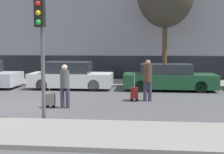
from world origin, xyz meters
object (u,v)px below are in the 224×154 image
at_px(parked_car_1, 70,76).
at_px(pedestrian_left, 65,84).
at_px(parked_bicycle, 37,75).
at_px(pedestrian_right, 148,78).
at_px(traffic_light, 41,36).
at_px(parked_car_2, 169,78).
at_px(trolley_right, 134,93).
at_px(trolley_left, 50,99).

relative_size(parked_car_1, pedestrian_left, 2.67).
distance_m(parked_car_1, parked_bicycle, 3.67).
height_order(pedestrian_right, traffic_light, traffic_light).
xyz_separation_m(parked_car_2, pedestrian_left, (-4.15, -4.96, 0.27)).
xyz_separation_m(trolley_right, parked_bicycle, (-6.17, 5.79, 0.14)).
distance_m(traffic_light, parked_bicycle, 10.29).
bearing_deg(pedestrian_right, traffic_light, -140.54).
xyz_separation_m(parked_car_2, trolley_right, (-1.64, -3.32, -0.29)).
distance_m(parked_car_1, pedestrian_left, 5.04).
xyz_separation_m(pedestrian_right, traffic_light, (-3.23, -3.75, 1.64)).
xyz_separation_m(pedestrian_left, trolley_right, (2.51, 1.64, -0.56)).
xyz_separation_m(trolley_left, trolley_right, (3.06, 1.65, 0.02)).
xyz_separation_m(pedestrian_left, trolley_left, (-0.55, -0.02, -0.59)).
xyz_separation_m(pedestrian_right, parked_bicycle, (-6.72, 5.70, -0.49)).
relative_size(pedestrian_left, trolley_right, 1.44).
relative_size(trolley_right, parked_bicycle, 0.63).
bearing_deg(trolley_right, traffic_light, -126.36).
height_order(trolley_right, parked_bicycle, trolley_right).
height_order(pedestrian_right, trolley_right, pedestrian_right).
xyz_separation_m(traffic_light, parked_bicycle, (-3.48, 9.45, -2.12)).
height_order(trolley_left, pedestrian_right, pedestrian_right).
distance_m(parked_car_2, trolley_right, 3.72).
bearing_deg(parked_bicycle, parked_car_1, -43.00).
bearing_deg(traffic_light, parked_car_2, 58.16).
relative_size(parked_car_1, parked_bicycle, 2.44).
bearing_deg(parked_bicycle, traffic_light, -69.76).
distance_m(parked_car_2, pedestrian_left, 6.48).
bearing_deg(parked_car_1, parked_car_2, 0.30).
bearing_deg(parked_bicycle, pedestrian_right, -40.32).
bearing_deg(parked_bicycle, trolley_right, -43.18).
distance_m(parked_car_1, traffic_light, 7.26).
distance_m(pedestrian_left, trolley_left, 0.80).
distance_m(parked_car_1, pedestrian_right, 5.16).
bearing_deg(trolley_right, parked_car_2, 63.70).
bearing_deg(trolley_left, parked_car_1, 95.02).
relative_size(parked_car_2, traffic_light, 1.28).
bearing_deg(parked_car_2, pedestrian_left, -129.93).
relative_size(parked_car_1, parked_car_2, 0.92).
xyz_separation_m(pedestrian_right, trolley_right, (-0.54, -0.09, -0.63)).
relative_size(parked_car_1, pedestrian_right, 2.51).
height_order(parked_car_1, trolley_right, parked_car_1).
distance_m(pedestrian_left, parked_bicycle, 8.30).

